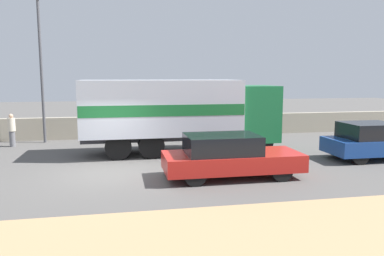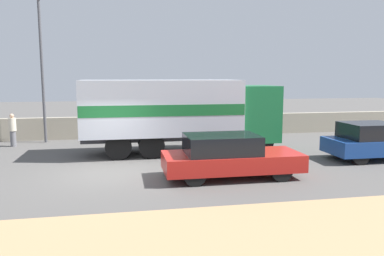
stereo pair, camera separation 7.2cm
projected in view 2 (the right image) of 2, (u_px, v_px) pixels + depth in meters
ground_plane at (114, 173)px, 13.08m from camera, size 80.00×80.00×0.00m
stone_wall_backdrop at (117, 127)px, 20.54m from camera, size 60.00×0.35×1.18m
street_lamp at (41, 57)px, 18.63m from camera, size 0.56×0.28×7.48m
box_truck at (177, 110)px, 16.29m from camera, size 8.50×2.62×3.20m
car_hatchback at (229, 156)px, 12.42m from camera, size 4.57×1.82×1.45m
car_sedan_second at (374, 141)px, 15.18m from camera, size 3.93×1.83×1.50m
pedestrian at (13, 130)px, 17.95m from camera, size 0.35×0.35×1.59m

